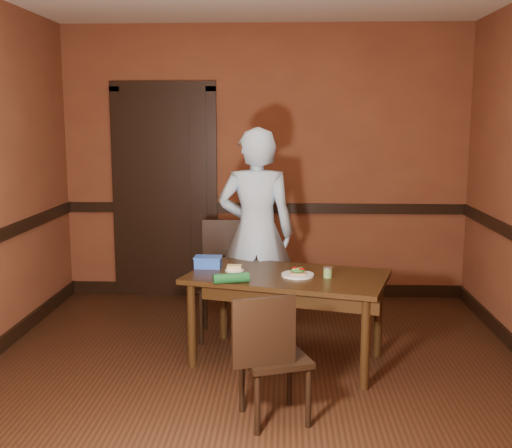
# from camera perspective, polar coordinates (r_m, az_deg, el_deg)

# --- Properties ---
(floor) EXTENTS (4.00, 4.50, 0.01)m
(floor) POSITION_cam_1_polar(r_m,az_deg,el_deg) (4.51, -0.21, -14.03)
(floor) COLOR black
(floor) RESTS_ON ground
(wall_back) EXTENTS (4.00, 0.02, 2.70)m
(wall_back) POSITION_cam_1_polar(r_m,az_deg,el_deg) (6.40, 0.77, 5.43)
(wall_back) COLOR brown
(wall_back) RESTS_ON ground
(wall_front) EXTENTS (4.00, 0.02, 2.70)m
(wall_front) POSITION_cam_1_polar(r_m,az_deg,el_deg) (1.94, -3.45, -3.78)
(wall_front) COLOR brown
(wall_front) RESTS_ON ground
(dado_back) EXTENTS (4.00, 0.03, 0.10)m
(dado_back) POSITION_cam_1_polar(r_m,az_deg,el_deg) (6.43, 0.75, 1.42)
(dado_back) COLOR black
(dado_back) RESTS_ON ground
(baseboard_back) EXTENTS (4.00, 0.03, 0.12)m
(baseboard_back) POSITION_cam_1_polar(r_m,az_deg,el_deg) (6.60, 0.74, -5.82)
(baseboard_back) COLOR black
(baseboard_back) RESTS_ON ground
(door) EXTENTS (1.05, 0.07, 2.20)m
(door) POSITION_cam_1_polar(r_m,az_deg,el_deg) (6.50, -8.11, 3.11)
(door) COLOR black
(door) RESTS_ON ground
(dining_table) EXTENTS (1.58, 1.15, 0.66)m
(dining_table) POSITION_cam_1_polar(r_m,az_deg,el_deg) (4.79, 2.77, -8.35)
(dining_table) COLOR black
(dining_table) RESTS_ON floor
(chair_far) EXTENTS (0.46, 0.46, 0.95)m
(chair_far) POSITION_cam_1_polar(r_m,az_deg,el_deg) (5.28, -2.69, -5.06)
(chair_far) COLOR black
(chair_far) RESTS_ON floor
(chair_near) EXTENTS (0.48, 0.48, 0.80)m
(chair_near) POSITION_cam_1_polar(r_m,az_deg,el_deg) (3.88, 1.65, -11.62)
(chair_near) COLOR black
(chair_near) RESTS_ON floor
(person) EXTENTS (0.63, 0.42, 1.72)m
(person) POSITION_cam_1_polar(r_m,az_deg,el_deg) (5.26, 0.02, -0.80)
(person) COLOR #9FBED7
(person) RESTS_ON floor
(sandwich_plate) EXTENTS (0.24, 0.24, 0.06)m
(sandwich_plate) POSITION_cam_1_polar(r_m,az_deg,el_deg) (4.66, 3.73, -4.43)
(sandwich_plate) COLOR white
(sandwich_plate) RESTS_ON dining_table
(sauce_jar) EXTENTS (0.07, 0.07, 0.08)m
(sauce_jar) POSITION_cam_1_polar(r_m,az_deg,el_deg) (4.63, 6.40, -4.29)
(sauce_jar) COLOR olive
(sauce_jar) RESTS_ON dining_table
(cheese_saucer) EXTENTS (0.14, 0.14, 0.04)m
(cheese_saucer) POSITION_cam_1_polar(r_m,az_deg,el_deg) (4.80, -1.94, -3.98)
(cheese_saucer) COLOR white
(cheese_saucer) RESTS_ON dining_table
(food_tub) EXTENTS (0.21, 0.15, 0.09)m
(food_tub) POSITION_cam_1_polar(r_m,az_deg,el_deg) (4.91, -4.28, -3.39)
(food_tub) COLOR blue
(food_tub) RESTS_ON dining_table
(wrapped_veg) EXTENTS (0.26, 0.14, 0.07)m
(wrapped_veg) POSITION_cam_1_polar(r_m,az_deg,el_deg) (4.45, -2.23, -4.83)
(wrapped_veg) COLOR #175222
(wrapped_veg) RESTS_ON dining_table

